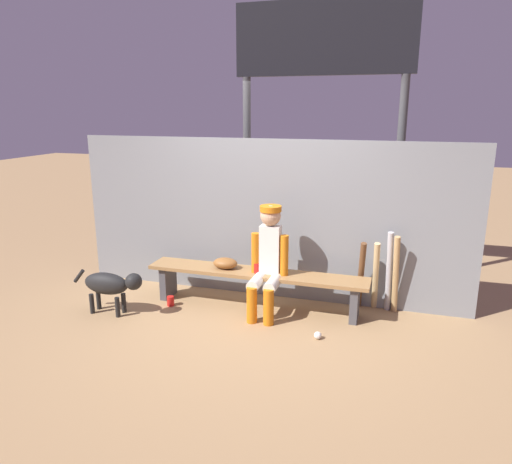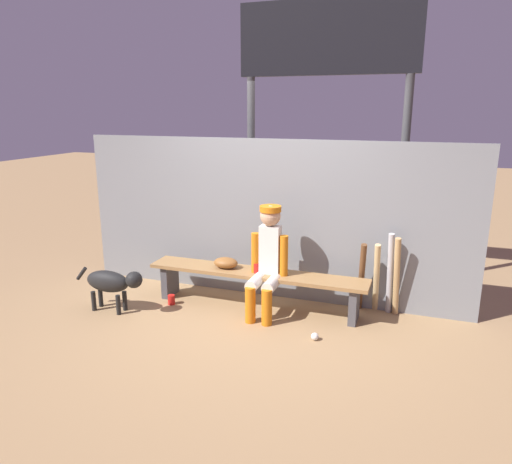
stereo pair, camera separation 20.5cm
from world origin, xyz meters
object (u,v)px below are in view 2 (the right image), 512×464
Objects in this scene: bat_wood_natural at (376,278)px; scoreboard at (332,72)px; cup_on_bench at (257,268)px; dog at (112,282)px; dugout_bench at (256,279)px; bat_wood_tan at (397,277)px; bat_aluminum_silver at (390,274)px; baseball at (315,336)px; player_seated at (267,258)px; cup_on_ground at (171,300)px; baseball_glove at (226,263)px; bat_wood_dark at (361,277)px.

bat_wood_natural is 2.48m from scoreboard.
dog is at bearing -158.19° from cup_on_bench.
bat_wood_tan is (1.48, 0.29, 0.11)m from dugout_bench.
bat_aluminum_silver is 3.00m from dog.
bat_aluminum_silver is 1.03× the size of bat_wood_tan.
baseball is (-0.47, -0.86, -0.36)m from bat_wood_natural.
dugout_bench is 0.35m from player_seated.
bat_aluminum_silver is (1.41, 0.32, 0.12)m from dugout_bench.
bat_wood_natural reaches higher than cup_on_ground.
bat_wood_natural is at bearing 10.78° from baseball_glove.
baseball is (1.16, -0.55, -0.45)m from baseball_glove.
scoreboard is at bearing 98.91° from baseball.
bat_aluminum_silver reaches higher than cup_on_ground.
player_seated is 10.71× the size of cup_on_bench.
player_seated is 1.33m from bat_aluminum_silver.
bat_wood_tan is (0.21, -0.02, 0.04)m from bat_wood_natural.
bat_aluminum_silver is 1.09× the size of dog.
dog is (-0.51, -0.38, 0.28)m from cup_on_ground.
bat_aluminum_silver reaches higher than bat_wood_tan.
bat_aluminum_silver reaches higher than dog.
player_seated reaches higher than bat_wood_dark.
scoreboard reaches higher than cup_on_bench.
cup_on_ground is (-2.21, -0.55, -0.35)m from bat_wood_natural.
cup_on_ground is (-2.05, -0.52, -0.35)m from bat_wood_dark.
dugout_bench is at bearing 145.56° from baseball.
dugout_bench is 22.50× the size of cup_on_bench.
bat_wood_tan is 1.15m from baseball.
baseball is (-0.32, -0.83, -0.36)m from bat_wood_dark.
cup_on_bench is (0.02, -0.03, 0.15)m from dugout_bench.
baseball_glove is at bearing 29.74° from dog.
bat_wood_tan is (1.32, 0.39, -0.19)m from player_seated.
cup_on_bench is (-0.78, 0.51, 0.44)m from baseball.
player_seated reaches higher than bat_wood_natural.
baseball_glove is at bearing 22.82° from cup_on_ground.
bat_wood_tan reaches higher than baseball_glove.
baseball_glove is at bearing -169.77° from bat_aluminum_silver.
scoreboard is 3.50m from dog.
dog reaches higher than dugout_bench.
bat_wood_dark reaches higher than dog.
bat_aluminum_silver is 2.45m from cup_on_ground.
player_seated is 1.20m from bat_wood_natural.
bat_wood_dark is 2.15m from cup_on_ground.
baseball_glove is at bearing -171.17° from bat_wood_tan.
bat_wood_tan is 11.99× the size of baseball.
dugout_bench is at bearing -169.06° from bat_wood_tan.
bat_wood_tan is at bearing 16.53° from player_seated.
bat_wood_dark is 1.14m from cup_on_bench.
dugout_bench is 2.70× the size of bat_aluminum_silver.
player_seated is 4.21× the size of baseball_glove.
dugout_bench is 1.57m from dog.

